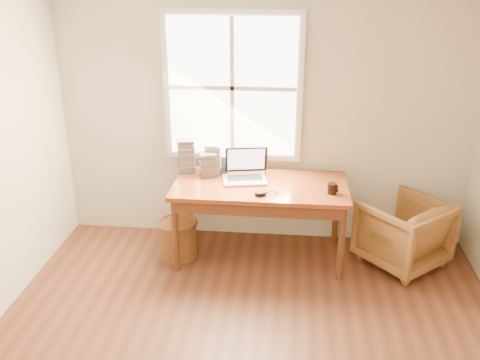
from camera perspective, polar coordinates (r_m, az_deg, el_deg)
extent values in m
cube|color=beige|center=(5.17, 2.61, 7.17)|extent=(4.00, 0.02, 2.60)
cube|color=silver|center=(5.10, -0.79, 9.86)|extent=(1.32, 0.05, 1.42)
cube|color=white|center=(5.07, -0.82, 9.79)|extent=(1.20, 0.02, 1.30)
cube|color=silver|center=(5.06, -0.84, 9.76)|extent=(0.04, 0.02, 1.30)
cube|color=silver|center=(5.06, -0.84, 9.76)|extent=(1.20, 0.02, 0.04)
cube|color=brown|center=(4.92, 2.18, -0.64)|extent=(1.60, 0.80, 0.04)
imported|color=brown|center=(5.20, 17.00, -5.40)|extent=(0.96, 0.97, 0.63)
cylinder|color=brown|center=(5.18, -6.63, -6.31)|extent=(0.41, 0.41, 0.36)
ellipsoid|color=black|center=(4.67, 2.20, -1.47)|extent=(0.13, 0.09, 0.04)
cylinder|color=black|center=(4.77, 9.79, -0.90)|extent=(0.11, 0.11, 0.09)
cube|color=#B8BFC4|center=(5.13, -2.85, 2.28)|extent=(0.15, 0.13, 0.29)
cube|color=#29292E|center=(5.07, -3.43, 1.66)|extent=(0.18, 0.17, 0.23)
cube|color=gray|center=(5.16, -5.77, 2.58)|extent=(0.18, 0.17, 0.33)
cube|color=#A9AEB5|center=(5.19, -1.80, 1.85)|extent=(0.16, 0.15, 0.17)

